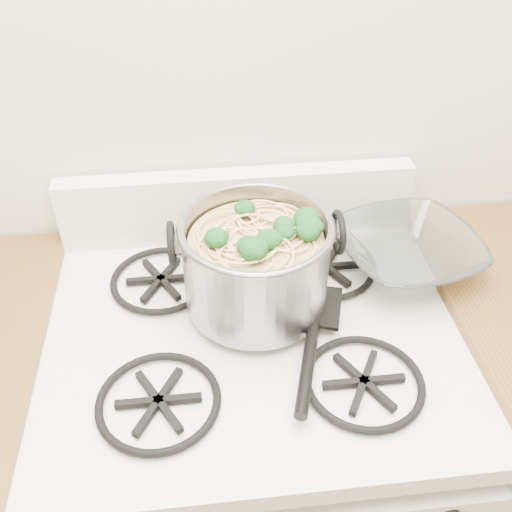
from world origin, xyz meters
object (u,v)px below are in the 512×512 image
Objects in this scene: gas_range at (254,468)px; glass_bowl at (406,259)px; stock_pot at (256,263)px; spatula at (317,303)px.

gas_range is 8.33× the size of glass_bowl.
stock_pot reaches higher than gas_range.
stock_pot is at bearing 178.78° from spatula.
spatula is (0.12, 0.03, 0.50)m from gas_range.
glass_bowl reaches higher than gas_range.
stock_pot reaches higher than spatula.
spatula is (0.11, -0.04, -0.08)m from stock_pot.
stock_pot reaches higher than glass_bowl.
gas_range is 0.61m from glass_bowl.
spatula is 2.79× the size of glass_bowl.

